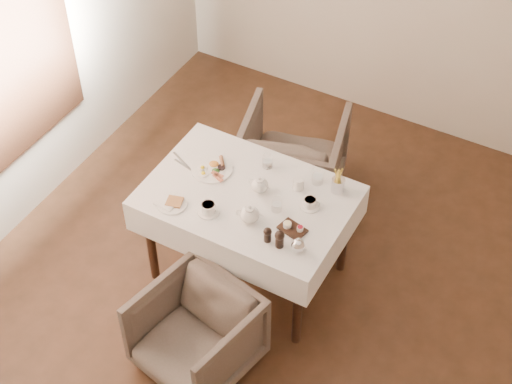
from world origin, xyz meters
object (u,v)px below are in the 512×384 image
object	(u,v)px
armchair_near	(196,334)
teapot_centre	(260,184)
breakfast_plate	(212,168)
table	(248,208)
armchair_far	(292,157)

from	to	relation	value
armchair_near	teapot_centre	world-z (taller)	teapot_centre
armchair_near	breakfast_plate	bearing A→B (deg)	126.34
table	armchair_near	distance (m)	0.86
table	armchair_far	xyz separation A→B (m)	(-0.11, 0.85, -0.30)
table	breakfast_plate	world-z (taller)	breakfast_plate
table	armchair_far	distance (m)	0.91
armchair_near	breakfast_plate	size ratio (longest dim) A/B	2.44
breakfast_plate	table	bearing A→B (deg)	-30.09
breakfast_plate	teapot_centre	bearing A→B (deg)	-17.81
table	armchair_near	bearing A→B (deg)	-84.03
armchair_near	armchair_far	world-z (taller)	armchair_far
armchair_far	breakfast_plate	bearing A→B (deg)	60.85
armchair_near	teapot_centre	bearing A→B (deg)	104.24
table	teapot_centre	world-z (taller)	teapot_centre
armchair_far	armchair_near	bearing A→B (deg)	82.27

